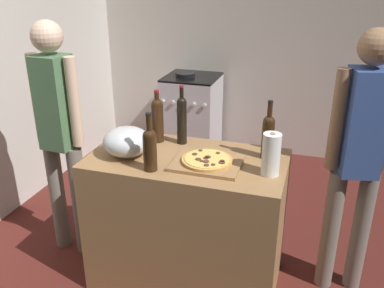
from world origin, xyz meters
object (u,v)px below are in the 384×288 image
pizza (207,160)px  person_in_stripes (59,128)px  paper_towel_roll (271,154)px  stove (192,116)px  person_in_red (359,152)px  wine_bottle_dark (150,147)px  wine_bottle_clear (157,118)px  wine_bottle_amber (268,134)px  wine_bottle_green (182,118)px  mixing_bowl (127,142)px

pizza → person_in_stripes: bearing=173.7°
paper_towel_roll → stove: size_ratio=0.26×
paper_towel_roll → stove: bearing=118.3°
person_in_stripes → person_in_red: 1.92m
paper_towel_roll → person_in_stripes: person_in_stripes is taller
pizza → wine_bottle_dark: bearing=-151.3°
paper_towel_roll → wine_bottle_clear: size_ratio=0.70×
wine_bottle_amber → stove: size_ratio=0.38×
wine_bottle_green → person_in_stripes: 0.85m
wine_bottle_green → person_in_red: size_ratio=0.23×
person_in_red → pizza: bearing=-161.0°
pizza → person_in_red: size_ratio=0.18×
wine_bottle_green → stove: 1.92m
mixing_bowl → person_in_stripes: person_in_stripes is taller
pizza → paper_towel_roll: bearing=-2.0°
mixing_bowl → person_in_stripes: (-0.57, 0.13, -0.03)m
pizza → wine_bottle_green: (-0.25, 0.27, 0.14)m
wine_bottle_green → wine_bottle_dark: wine_bottle_green is taller
pizza → wine_bottle_amber: bearing=33.0°
wine_bottle_clear → wine_bottle_green: size_ratio=0.90×
mixing_bowl → wine_bottle_clear: bearing=70.1°
wine_bottle_clear → person_in_red: person_in_red is taller
paper_towel_roll → wine_bottle_amber: bearing=102.6°
stove → person_in_stripes: person_in_stripes is taller
paper_towel_roll → person_in_stripes: (-1.44, 0.13, -0.06)m
wine_bottle_clear → person_in_stripes: size_ratio=0.21×
wine_bottle_amber → wine_bottle_dark: bearing=-149.0°
paper_towel_roll → wine_bottle_clear: wine_bottle_clear is taller
wine_bottle_clear → person_in_red: bearing=1.7°
pizza → wine_bottle_green: 0.39m
wine_bottle_green → person_in_stripes: size_ratio=0.23×
person_in_red → wine_bottle_green: bearing=-178.9°
mixing_bowl → stove: (-0.22, 2.03, -0.54)m
mixing_bowl → wine_bottle_clear: size_ratio=0.83×
wine_bottle_green → person_in_red: bearing=1.1°
wine_bottle_amber → person_in_stripes: (-1.39, -0.09, -0.09)m
mixing_bowl → wine_bottle_green: (0.26, 0.28, 0.08)m
wine_bottle_green → person_in_red: (1.09, 0.02, -0.10)m
mixing_bowl → wine_bottle_clear: (0.10, 0.27, 0.07)m
wine_bottle_amber → person_in_red: bearing=9.0°
wine_bottle_green → wine_bottle_clear: bearing=-174.2°
mixing_bowl → wine_bottle_green: size_ratio=0.75×
wine_bottle_clear → person_in_red: size_ratio=0.21×
wine_bottle_green → stove: bearing=105.4°
wine_bottle_green → person_in_stripes: (-0.83, -0.15, -0.11)m
person_in_stripes → person_in_red: size_ratio=1.00×
wine_bottle_dark → wine_bottle_amber: 0.71m
mixing_bowl → pizza: bearing=1.5°
wine_bottle_amber → person_in_red: size_ratio=0.21×
mixing_bowl → wine_bottle_dark: 0.26m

